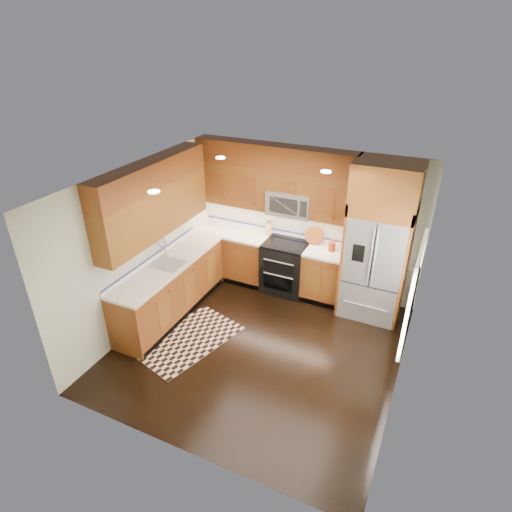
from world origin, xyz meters
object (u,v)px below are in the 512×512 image
at_px(range, 285,267).
at_px(rug, 189,339).
at_px(refrigerator, 378,243).
at_px(utensil_crock, 332,244).
at_px(knife_block, 269,228).

height_order(range, rug, range).
bearing_deg(refrigerator, utensil_crock, 171.00).
distance_m(range, rug, 2.19).
distance_m(refrigerator, knife_block, 2.03).
height_order(rug, utensil_crock, utensil_crock).
bearing_deg(knife_block, refrigerator, -8.19).
bearing_deg(knife_block, utensil_crock, -7.68).
bearing_deg(range, utensil_crock, 5.91).
relative_size(range, knife_block, 3.51).
bearing_deg(rug, range, 83.74).
distance_m(knife_block, utensil_crock, 1.24).
xyz_separation_m(refrigerator, knife_block, (-1.99, 0.29, -0.25)).
bearing_deg(refrigerator, range, 178.60).
height_order(refrigerator, utensil_crock, refrigerator).
bearing_deg(utensil_crock, refrigerator, -9.00).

